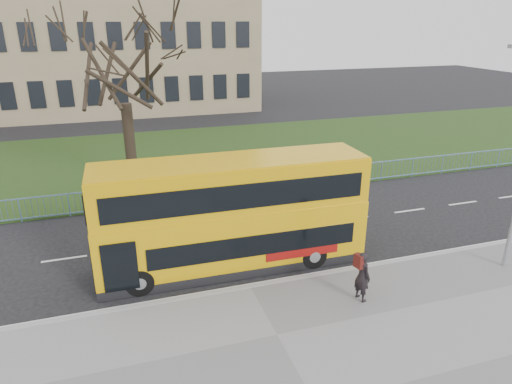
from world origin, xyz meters
TOP-DOWN VIEW (x-y plane):
  - ground at (0.00, 0.00)m, footprint 120.00×120.00m
  - kerb at (0.00, -1.55)m, footprint 80.00×0.20m
  - grass_verge at (0.00, 14.30)m, footprint 80.00×15.40m
  - guard_railing at (0.00, 6.60)m, footprint 40.00×0.12m
  - bare_tree at (-3.00, 10.00)m, footprint 7.14×7.14m
  - civic_building at (-5.00, 35.00)m, footprint 30.00×15.00m
  - yellow_bus at (-0.11, 0.17)m, footprint 9.37×2.41m
  - pedestrian at (3.09, -3.29)m, footprint 0.52×0.68m

SIDE VIEW (x-z plane):
  - ground at x=0.00m, z-range 0.00..0.00m
  - grass_verge at x=0.00m, z-range 0.00..0.08m
  - kerb at x=0.00m, z-range 0.00..0.14m
  - guard_railing at x=0.00m, z-range 0.00..1.10m
  - pedestrian at x=3.09m, z-range 0.12..1.77m
  - yellow_bus at x=-0.11m, z-range 0.14..4.05m
  - bare_tree at x=-3.00m, z-range 0.08..10.29m
  - civic_building at x=-5.00m, z-range 0.00..14.00m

